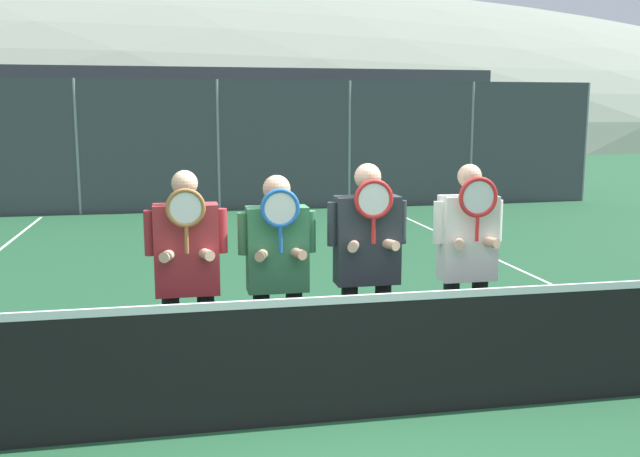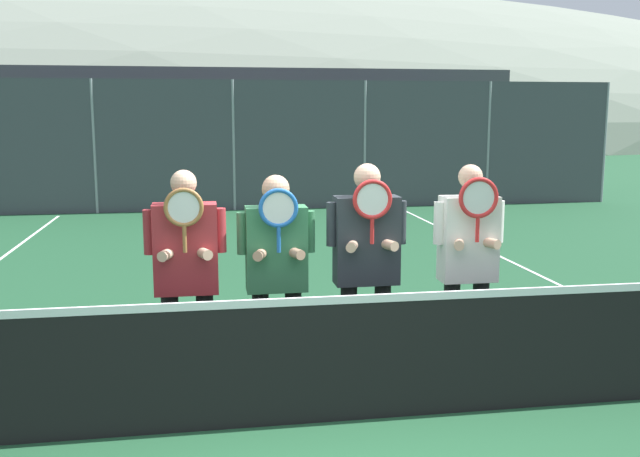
{
  "view_description": "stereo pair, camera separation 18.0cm",
  "coord_description": "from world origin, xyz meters",
  "px_view_note": "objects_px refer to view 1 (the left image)",
  "views": [
    {
      "loc": [
        -0.91,
        -4.7,
        2.19
      ],
      "look_at": [
        0.19,
        0.79,
        1.27
      ],
      "focal_mm": 40.0,
      "sensor_mm": 36.0,
      "label": 1
    },
    {
      "loc": [
        -0.74,
        -4.73,
        2.19
      ],
      "look_at": [
        0.19,
        0.79,
        1.27
      ],
      "focal_mm": 40.0,
      "sensor_mm": 36.0,
      "label": 2
    }
  ],
  "objects_px": {
    "car_left_of_center": "(182,162)",
    "player_center_left": "(278,266)",
    "player_rightmost": "(467,256)",
    "player_center_right": "(367,257)",
    "car_center": "(364,161)",
    "player_leftmost": "(187,269)"
  },
  "relations": [
    {
      "from": "car_center",
      "to": "player_center_right",
      "type": "bearing_deg",
      "value": -104.8
    },
    {
      "from": "player_rightmost",
      "to": "car_center",
      "type": "distance_m",
      "value": 14.12
    },
    {
      "from": "player_leftmost",
      "to": "car_left_of_center",
      "type": "relative_size",
      "value": 0.44
    },
    {
      "from": "player_center_left",
      "to": "car_left_of_center",
      "type": "distance_m",
      "value": 13.91
    },
    {
      "from": "player_leftmost",
      "to": "car_left_of_center",
      "type": "height_order",
      "value": "player_leftmost"
    },
    {
      "from": "player_center_right",
      "to": "car_center",
      "type": "xyz_separation_m",
      "value": [
        3.65,
        13.83,
        -0.21
      ]
    },
    {
      "from": "player_center_left",
      "to": "car_left_of_center",
      "type": "relative_size",
      "value": 0.43
    },
    {
      "from": "player_center_left",
      "to": "car_center",
      "type": "height_order",
      "value": "player_center_left"
    },
    {
      "from": "player_rightmost",
      "to": "car_left_of_center",
      "type": "xyz_separation_m",
      "value": [
        -2.13,
        13.96,
        -0.17
      ]
    },
    {
      "from": "player_rightmost",
      "to": "player_center_left",
      "type": "bearing_deg",
      "value": 177.79
    },
    {
      "from": "player_center_right",
      "to": "car_left_of_center",
      "type": "xyz_separation_m",
      "value": [
        -1.3,
        13.95,
        -0.19
      ]
    },
    {
      "from": "player_leftmost",
      "to": "player_rightmost",
      "type": "xyz_separation_m",
      "value": [
        2.21,
        0.0,
        0.01
      ]
    },
    {
      "from": "player_leftmost",
      "to": "player_center_left",
      "type": "relative_size",
      "value": 1.03
    },
    {
      "from": "player_leftmost",
      "to": "player_center_left",
      "type": "height_order",
      "value": "player_leftmost"
    },
    {
      "from": "player_rightmost",
      "to": "car_center",
      "type": "bearing_deg",
      "value": 78.46
    },
    {
      "from": "player_center_left",
      "to": "player_rightmost",
      "type": "height_order",
      "value": "player_rightmost"
    },
    {
      "from": "player_center_right",
      "to": "car_center",
      "type": "distance_m",
      "value": 14.31
    },
    {
      "from": "player_leftmost",
      "to": "car_left_of_center",
      "type": "bearing_deg",
      "value": 89.69
    },
    {
      "from": "player_center_left",
      "to": "player_center_right",
      "type": "distance_m",
      "value": 0.7
    },
    {
      "from": "player_leftmost",
      "to": "car_left_of_center",
      "type": "distance_m",
      "value": 13.96
    },
    {
      "from": "car_left_of_center",
      "to": "player_center_left",
      "type": "bearing_deg",
      "value": -87.49
    },
    {
      "from": "car_left_of_center",
      "to": "player_leftmost",
      "type": "bearing_deg",
      "value": -90.31
    }
  ]
}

